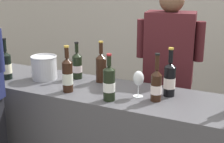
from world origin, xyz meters
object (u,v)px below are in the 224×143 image
at_px(wine_bottle_2, 67,75).
at_px(ice_bucket, 44,67).
at_px(wine_bottle_4, 101,67).
at_px(wine_bottle_8, 77,65).
at_px(person_server, 167,88).
at_px(wine_glass, 138,79).
at_px(wine_bottle_1, 156,85).
at_px(wine_bottle_5, 6,65).
at_px(wine_bottle_6, 170,79).
at_px(wine_bottle_0, 109,83).

distance_m(wine_bottle_2, ice_bucket, 0.39).
height_order(wine_bottle_4, ice_bucket, wine_bottle_4).
relative_size(wine_bottle_8, person_server, 0.18).
bearing_deg(wine_glass, wine_bottle_1, -8.18).
relative_size(wine_bottle_5, person_server, 0.20).
xyz_separation_m(wine_bottle_5, wine_glass, (1.11, 0.09, 0.01)).
relative_size(wine_bottle_1, wine_bottle_8, 1.09).
bearing_deg(wine_bottle_5, ice_bucket, 27.27).
distance_m(ice_bucket, person_server, 1.07).
relative_size(wine_bottle_5, wine_bottle_6, 0.98).
distance_m(wine_bottle_0, wine_bottle_1, 0.32).
bearing_deg(wine_bottle_1, wine_bottle_4, 158.95).
height_order(wine_bottle_2, ice_bucket, wine_bottle_2).
bearing_deg(wine_bottle_4, wine_bottle_1, -21.05).
height_order(wine_bottle_0, ice_bucket, wine_bottle_0).
xyz_separation_m(wine_bottle_0, wine_bottle_5, (-0.96, 0.06, -0.00)).
relative_size(wine_bottle_0, wine_bottle_2, 0.95).
distance_m(wine_bottle_6, wine_glass, 0.22).
height_order(wine_bottle_0, wine_bottle_5, wine_bottle_5).
xyz_separation_m(wine_bottle_0, wine_bottle_2, (-0.35, 0.02, 0.01)).
bearing_deg(wine_bottle_1, wine_bottle_5, -176.88).
bearing_deg(wine_glass, wine_bottle_4, 154.85).
xyz_separation_m(wine_bottle_0, wine_glass, (0.15, 0.15, 0.01)).
bearing_deg(person_server, wine_bottle_1, -80.63).
relative_size(wine_bottle_2, ice_bucket, 1.60).
bearing_deg(wine_bottle_2, wine_bottle_6, 19.19).
distance_m(wine_bottle_4, wine_glass, 0.43).
bearing_deg(wine_glass, wine_bottle_8, 163.69).
relative_size(wine_bottle_2, wine_bottle_4, 1.04).
bearing_deg(wine_bottle_8, wine_glass, -16.31).
bearing_deg(wine_bottle_5, wine_bottle_6, 8.81).
distance_m(wine_bottle_2, wine_bottle_8, 0.32).
relative_size(wine_bottle_1, person_server, 0.20).
distance_m(wine_glass, person_server, 0.68).
distance_m(wine_bottle_0, wine_glass, 0.21).
relative_size(wine_bottle_4, wine_bottle_5, 0.97).
height_order(wine_bottle_4, wine_bottle_6, wine_bottle_6).
height_order(wine_bottle_0, person_server, person_server).
bearing_deg(wine_bottle_5, wine_bottle_1, 3.12).
xyz_separation_m(wine_bottle_5, person_server, (1.14, 0.72, -0.25)).
bearing_deg(ice_bucket, wine_bottle_0, -16.22).
height_order(wine_bottle_8, person_server, person_server).
relative_size(wine_bottle_1, wine_bottle_5, 0.98).
height_order(wine_bottle_1, wine_bottle_5, wine_bottle_5).
bearing_deg(wine_bottle_6, wine_bottle_5, -171.19).
distance_m(wine_bottle_6, wine_bottle_8, 0.80).
relative_size(wine_bottle_6, wine_bottle_8, 1.14).
bearing_deg(wine_bottle_0, wine_bottle_8, 144.27).
xyz_separation_m(wine_bottle_0, wine_bottle_4, (-0.24, 0.33, 0.00)).
xyz_separation_m(wine_bottle_2, wine_bottle_6, (0.69, 0.24, -0.00)).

